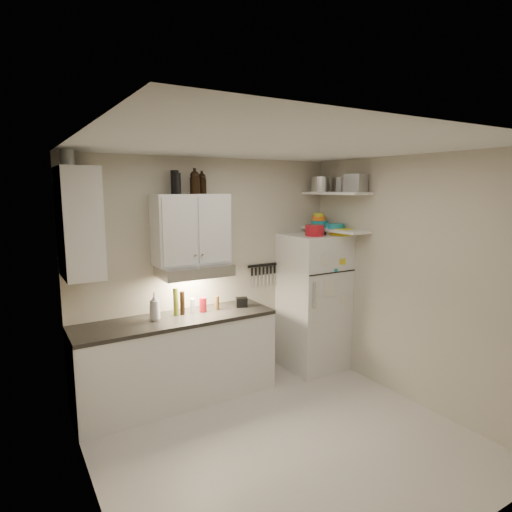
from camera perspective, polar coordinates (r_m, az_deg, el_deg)
floor at (r=4.24m, az=3.70°, el=-23.38°), size 3.20×3.00×0.02m
ceiling at (r=3.60m, az=4.14°, el=14.60°), size 3.20×3.00×0.02m
back_wall at (r=4.99m, az=-6.10°, el=-2.13°), size 3.20×0.02×2.60m
left_wall at (r=3.11m, az=-21.55°, el=-9.57°), size 0.02×3.00×2.60m
right_wall at (r=4.79m, az=19.91°, el=-3.08°), size 0.02×3.00×2.60m
base_cabinet at (r=4.76m, az=-10.47°, el=-13.63°), size 2.10×0.60×0.88m
countertop at (r=4.60m, az=-10.64°, el=-8.33°), size 2.10×0.62×0.04m
upper_cabinet at (r=4.63m, az=-8.65°, el=3.53°), size 0.80×0.33×0.75m
side_cabinet at (r=4.19m, az=-22.50°, el=4.10°), size 0.33×0.55×1.00m
range_hood at (r=4.63m, az=-8.22°, el=-1.89°), size 0.76×0.46×0.12m
fridge at (r=5.44m, az=7.66°, el=-6.07°), size 0.70×0.68×1.70m
shelf_hi at (r=5.29m, az=10.60°, el=8.22°), size 0.30×0.95×0.03m
shelf_lo at (r=5.31m, az=10.47°, el=3.47°), size 0.30×0.95×0.03m
knife_strip at (r=5.29m, az=0.90°, el=-1.22°), size 0.42×0.02×0.03m
dutch_oven at (r=5.12m, az=7.81°, el=3.39°), size 0.27×0.27×0.13m
book_stack at (r=5.25m, az=11.30°, el=3.17°), size 0.24×0.28×0.08m
spice_jar at (r=5.26m, az=9.64°, el=3.30°), size 0.07×0.07×0.10m
stock_pot at (r=5.45m, az=8.74°, el=9.42°), size 0.30×0.30×0.19m
tin_a at (r=5.20m, az=11.83°, el=9.28°), size 0.21×0.20×0.17m
tin_b at (r=5.05m, az=13.16°, el=9.44°), size 0.25×0.25×0.20m
bowl_teal at (r=5.48m, az=8.48°, el=4.29°), size 0.21×0.21×0.09m
bowl_orange at (r=5.44m, az=8.38°, el=4.98°), size 0.17×0.17×0.05m
bowl_yellow at (r=5.44m, az=8.39°, el=5.47°), size 0.13×0.13×0.04m
plates at (r=5.31m, az=10.45°, el=3.95°), size 0.25×0.25×0.06m
growler_a at (r=4.59m, az=-8.16°, el=9.73°), size 0.14×0.14×0.25m
growler_b at (r=4.74m, az=-7.22°, el=9.61°), size 0.12×0.12×0.23m
thermos_a at (r=4.51m, az=-10.45°, el=9.49°), size 0.09×0.09×0.22m
thermos_b at (r=4.60m, az=-10.76°, el=9.64°), size 0.09×0.09×0.24m
side_jar at (r=4.21m, az=-23.88°, el=11.92°), size 0.15×0.15×0.15m
soap_bottle at (r=4.51m, az=-13.38°, el=-6.38°), size 0.17×0.17×0.32m
pepper_mill at (r=4.81m, az=-5.23°, el=-6.24°), size 0.06×0.06×0.16m
oil_bottle at (r=4.64m, az=-10.63°, el=-6.01°), size 0.07×0.07×0.30m
vinegar_bottle at (r=4.66m, az=-9.80°, el=-6.18°), size 0.06×0.06×0.26m
clear_bottle at (r=4.73m, az=-8.46°, el=-6.56°), size 0.06×0.06×0.16m
red_jar at (r=4.74m, az=-7.09°, el=-6.46°), size 0.10×0.10×0.16m
caddy at (r=4.91m, az=-1.94°, el=-6.17°), size 0.15×0.13×0.11m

